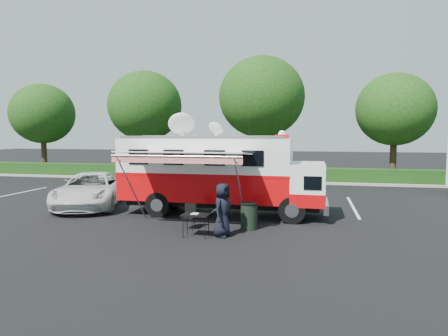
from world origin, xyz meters
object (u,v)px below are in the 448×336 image
at_px(command_truck, 220,173).
at_px(trash_bin, 249,216).
at_px(white_suv, 92,206).
at_px(folding_table, 196,215).

height_order(command_truck, trash_bin, command_truck).
height_order(white_suv, trash_bin, trash_bin).
height_order(folding_table, trash_bin, trash_bin).
relative_size(command_truck, folding_table, 9.38).
height_order(command_truck, white_suv, command_truck).
height_order(command_truck, folding_table, command_truck).
bearing_deg(trash_bin, folding_table, -137.39).
distance_m(command_truck, white_suv, 6.44).
bearing_deg(trash_bin, white_suv, 160.47).
relative_size(folding_table, trash_bin, 0.95).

